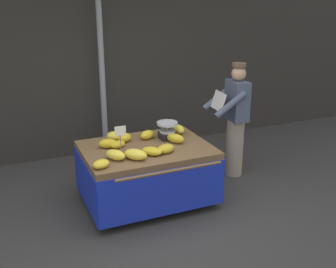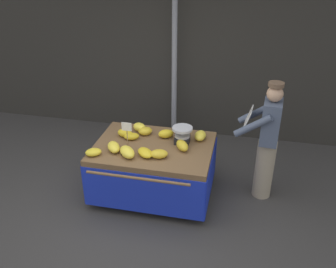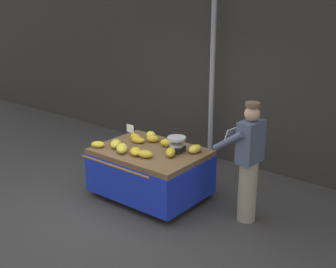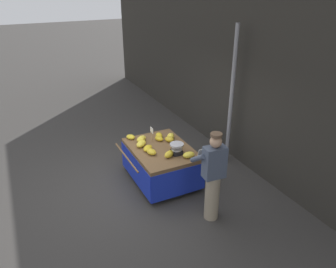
{
  "view_description": "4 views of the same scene",
  "coord_description": "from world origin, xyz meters",
  "px_view_note": "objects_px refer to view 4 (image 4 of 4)",
  "views": [
    {
      "loc": [
        -1.55,
        -3.88,
        2.67
      ],
      "look_at": [
        0.39,
        0.6,
        0.96
      ],
      "focal_mm": 43.73,
      "sensor_mm": 36.0,
      "label": 1
    },
    {
      "loc": [
        1.29,
        -3.54,
        3.28
      ],
      "look_at": [
        0.32,
        0.81,
        0.94
      ],
      "focal_mm": 39.52,
      "sensor_mm": 36.0,
      "label": 2
    },
    {
      "loc": [
        4.45,
        -4.28,
        3.27
      ],
      "look_at": [
        0.49,
        0.71,
        1.11
      ],
      "focal_mm": 49.74,
      "sensor_mm": 36.0,
      "label": 3
    },
    {
      "loc": [
        5.68,
        -1.85,
        4.02
      ],
      "look_at": [
        0.3,
        0.8,
        1.17
      ],
      "focal_mm": 35.28,
      "sensor_mm": 36.0,
      "label": 4
    }
  ],
  "objects_px": {
    "weighing_scale": "(177,149)",
    "vendor_person": "(213,176)",
    "banana_bunch_2": "(175,145)",
    "banana_bunch_4": "(131,137)",
    "street_pole": "(231,98)",
    "banana_bunch_8": "(148,148)",
    "banana_bunch_0": "(159,139)",
    "banana_bunch_7": "(189,155)",
    "price_sign": "(152,132)",
    "banana_bunch_9": "(159,136)",
    "banana_cart": "(161,157)",
    "banana_bunch_11": "(151,152)",
    "banana_bunch_1": "(171,136)",
    "banana_bunch_5": "(169,139)",
    "banana_bunch_6": "(141,139)",
    "banana_bunch_10": "(141,144)",
    "banana_bunch_3": "(169,154)"
  },
  "relations": [
    {
      "from": "banana_bunch_3",
      "to": "banana_bunch_6",
      "type": "height_order",
      "value": "banana_bunch_3"
    },
    {
      "from": "street_pole",
      "to": "banana_bunch_9",
      "type": "bearing_deg",
      "value": -103.38
    },
    {
      "from": "banana_bunch_4",
      "to": "banana_bunch_10",
      "type": "distance_m",
      "value": 0.45
    },
    {
      "from": "banana_bunch_11",
      "to": "banana_bunch_7",
      "type": "bearing_deg",
      "value": 53.42
    },
    {
      "from": "banana_bunch_9",
      "to": "banana_cart",
      "type": "bearing_deg",
      "value": -19.92
    },
    {
      "from": "street_pole",
      "to": "price_sign",
      "type": "distance_m",
      "value": 1.93
    },
    {
      "from": "banana_bunch_5",
      "to": "banana_cart",
      "type": "bearing_deg",
      "value": -56.16
    },
    {
      "from": "banana_bunch_1",
      "to": "banana_bunch_10",
      "type": "xyz_separation_m",
      "value": [
        0.05,
        -0.72,
        -0.0
      ]
    },
    {
      "from": "banana_bunch_6",
      "to": "banana_bunch_10",
      "type": "height_order",
      "value": "banana_bunch_10"
    },
    {
      "from": "street_pole",
      "to": "banana_bunch_4",
      "type": "height_order",
      "value": "street_pole"
    },
    {
      "from": "street_pole",
      "to": "banana_bunch_8",
      "type": "relative_size",
      "value": 12.25
    },
    {
      "from": "price_sign",
      "to": "banana_bunch_0",
      "type": "xyz_separation_m",
      "value": [
        0.01,
        0.16,
        -0.2
      ]
    },
    {
      "from": "banana_bunch_1",
      "to": "banana_bunch_11",
      "type": "bearing_deg",
      "value": -55.59
    },
    {
      "from": "banana_bunch_0",
      "to": "banana_bunch_6",
      "type": "bearing_deg",
      "value": -110.54
    },
    {
      "from": "weighing_scale",
      "to": "banana_bunch_5",
      "type": "height_order",
      "value": "weighing_scale"
    },
    {
      "from": "price_sign",
      "to": "banana_bunch_7",
      "type": "relative_size",
      "value": 1.37
    },
    {
      "from": "banana_bunch_5",
      "to": "banana_bunch_2",
      "type": "bearing_deg",
      "value": -3.83
    },
    {
      "from": "banana_bunch_8",
      "to": "banana_bunch_2",
      "type": "bearing_deg",
      "value": 74.86
    },
    {
      "from": "banana_bunch_4",
      "to": "vendor_person",
      "type": "xyz_separation_m",
      "value": [
        2.21,
        0.71,
        0.04
      ]
    },
    {
      "from": "banana_bunch_2",
      "to": "banana_bunch_5",
      "type": "height_order",
      "value": "banana_bunch_2"
    },
    {
      "from": "price_sign",
      "to": "banana_bunch_6",
      "type": "distance_m",
      "value": 0.3
    },
    {
      "from": "banana_bunch_4",
      "to": "banana_bunch_9",
      "type": "relative_size",
      "value": 0.92
    },
    {
      "from": "banana_bunch_1",
      "to": "banana_bunch_7",
      "type": "height_order",
      "value": "banana_bunch_1"
    },
    {
      "from": "price_sign",
      "to": "banana_bunch_8",
      "type": "xyz_separation_m",
      "value": [
        0.32,
        -0.24,
        -0.2
      ]
    },
    {
      "from": "price_sign",
      "to": "banana_bunch_7",
      "type": "distance_m",
      "value": 1.04
    },
    {
      "from": "banana_bunch_4",
      "to": "vendor_person",
      "type": "height_order",
      "value": "vendor_person"
    },
    {
      "from": "street_pole",
      "to": "banana_bunch_6",
      "type": "xyz_separation_m",
      "value": [
        -0.4,
        -2.02,
        -0.75
      ]
    },
    {
      "from": "banana_bunch_2",
      "to": "banana_bunch_3",
      "type": "relative_size",
      "value": 0.85
    },
    {
      "from": "banana_bunch_0",
      "to": "banana_bunch_7",
      "type": "bearing_deg",
      "value": 12.65
    },
    {
      "from": "banana_bunch_0",
      "to": "banana_bunch_4",
      "type": "xyz_separation_m",
      "value": [
        -0.36,
        -0.53,
        -0.0
      ]
    },
    {
      "from": "banana_bunch_9",
      "to": "vendor_person",
      "type": "height_order",
      "value": "vendor_person"
    },
    {
      "from": "banana_cart",
      "to": "banana_bunch_5",
      "type": "xyz_separation_m",
      "value": [
        -0.2,
        0.29,
        0.26
      ]
    },
    {
      "from": "banana_bunch_0",
      "to": "vendor_person",
      "type": "relative_size",
      "value": 0.12
    },
    {
      "from": "weighing_scale",
      "to": "banana_bunch_4",
      "type": "relative_size",
      "value": 1.33
    },
    {
      "from": "price_sign",
      "to": "banana_bunch_5",
      "type": "bearing_deg",
      "value": 65.59
    },
    {
      "from": "banana_bunch_1",
      "to": "banana_bunch_7",
      "type": "relative_size",
      "value": 0.88
    },
    {
      "from": "banana_bunch_5",
      "to": "banana_bunch_10",
      "type": "xyz_separation_m",
      "value": [
        -0.06,
        -0.63,
        0.01
      ]
    },
    {
      "from": "vendor_person",
      "to": "banana_bunch_1",
      "type": "bearing_deg",
      "value": 177.32
    },
    {
      "from": "banana_bunch_3",
      "to": "banana_bunch_9",
      "type": "distance_m",
      "value": 0.88
    },
    {
      "from": "banana_bunch_5",
      "to": "banana_bunch_6",
      "type": "relative_size",
      "value": 0.75
    },
    {
      "from": "banana_bunch_2",
      "to": "banana_bunch_4",
      "type": "distance_m",
      "value": 1.07
    },
    {
      "from": "weighing_scale",
      "to": "vendor_person",
      "type": "bearing_deg",
      "value": 5.94
    },
    {
      "from": "banana_bunch_1",
      "to": "banana_bunch_10",
      "type": "distance_m",
      "value": 0.72
    },
    {
      "from": "banana_bunch_0",
      "to": "banana_bunch_9",
      "type": "height_order",
      "value": "banana_bunch_9"
    },
    {
      "from": "banana_cart",
      "to": "banana_bunch_9",
      "type": "height_order",
      "value": "banana_bunch_9"
    },
    {
      "from": "weighing_scale",
      "to": "vendor_person",
      "type": "xyz_separation_m",
      "value": [
        1.14,
        0.12,
        -0.03
      ]
    },
    {
      "from": "banana_bunch_11",
      "to": "banana_bunch_0",
      "type": "bearing_deg",
      "value": 141.24
    },
    {
      "from": "banana_bunch_11",
      "to": "vendor_person",
      "type": "bearing_deg",
      "value": 23.06
    },
    {
      "from": "banana_bunch_10",
      "to": "banana_bunch_4",
      "type": "bearing_deg",
      "value": -170.28
    },
    {
      "from": "banana_bunch_3",
      "to": "banana_bunch_5",
      "type": "relative_size",
      "value": 1.27
    }
  ]
}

